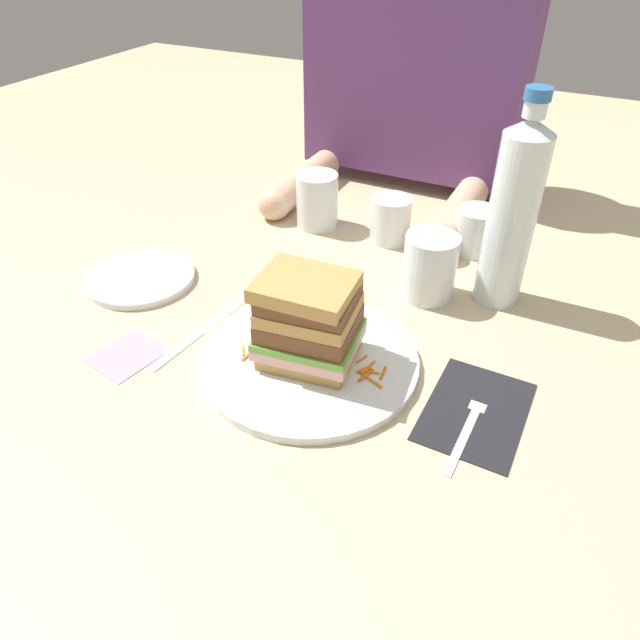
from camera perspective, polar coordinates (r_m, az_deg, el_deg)
ground_plane at (r=0.78m, az=-1.32°, el=-3.84°), size 3.00×3.00×0.00m
main_plate at (r=0.77m, az=-1.00°, el=-3.94°), size 0.29×0.29×0.01m
sandwich at (r=0.73m, az=-1.10°, el=-0.05°), size 0.14×0.12×0.12m
carrot_shred_0 at (r=0.79m, az=-5.84°, el=-2.41°), size 0.02×0.01×0.00m
carrot_shred_1 at (r=0.78m, az=-7.56°, el=-2.98°), size 0.01×0.02×0.00m
carrot_shred_2 at (r=0.78m, az=-5.13°, el=-2.79°), size 0.02×0.01×0.00m
carrot_shred_3 at (r=0.78m, az=-6.00°, el=-3.07°), size 0.02×0.02×0.00m
carrot_shred_4 at (r=0.78m, az=-6.91°, el=-3.28°), size 0.01×0.03×0.00m
carrot_shred_5 at (r=0.76m, az=4.12°, el=-3.83°), size 0.01×0.02×0.00m
carrot_shred_6 at (r=0.75m, az=4.29°, el=-4.63°), size 0.01×0.02×0.00m
carrot_shred_7 at (r=0.74m, az=4.51°, el=-5.44°), size 0.01×0.03×0.00m
carrot_shred_8 at (r=0.75m, az=4.68°, el=-4.66°), size 0.01×0.03×0.00m
carrot_shred_9 at (r=0.75m, az=4.84°, el=-4.99°), size 0.03×0.01×0.00m
carrot_shred_10 at (r=0.75m, az=6.20°, el=-5.17°), size 0.01×0.03×0.00m
carrot_shred_11 at (r=0.73m, az=5.15°, el=-5.93°), size 0.03×0.02×0.00m
carrot_shred_12 at (r=0.75m, az=4.34°, el=-4.97°), size 0.02×0.02×0.00m
napkin_dark at (r=0.74m, az=15.00°, el=-8.57°), size 0.12×0.16×0.00m
fork at (r=0.72m, az=14.54°, el=-9.54°), size 0.02×0.17×0.00m
knife at (r=0.84m, az=-11.78°, el=-1.22°), size 0.03×0.20×0.00m
juice_glass at (r=0.90m, az=10.62°, el=4.76°), size 0.08×0.08×0.10m
water_bottle at (r=0.87m, az=18.33°, el=9.86°), size 0.07×0.07×0.31m
empty_tumbler_0 at (r=1.04m, az=15.04°, el=8.45°), size 0.07×0.07×0.08m
empty_tumbler_1 at (r=1.09m, az=-0.29°, el=11.64°), size 0.08×0.08×0.10m
empty_tumbler_2 at (r=1.05m, az=6.94°, el=9.75°), size 0.07×0.07×0.08m
side_plate at (r=0.98m, az=-17.15°, el=3.98°), size 0.17×0.17×0.01m
napkin_pink at (r=0.83m, az=-18.34°, el=-3.21°), size 0.09×0.10×0.00m
diner_across at (r=1.23m, az=9.46°, el=25.24°), size 0.43×0.43×0.60m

